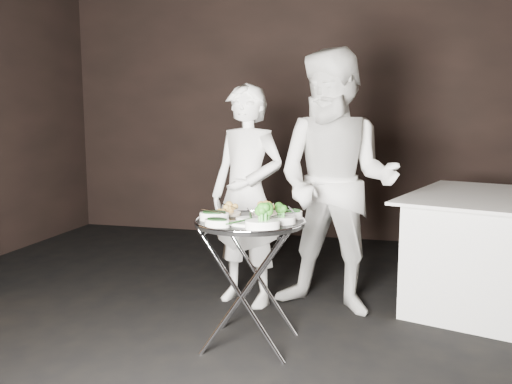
% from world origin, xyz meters
% --- Properties ---
extents(floor, '(6.00, 7.00, 0.05)m').
position_xyz_m(floor, '(0.00, 0.00, -0.03)').
color(floor, black).
rests_on(floor, ground).
extents(wall_back, '(6.00, 0.05, 3.00)m').
position_xyz_m(wall_back, '(0.00, 3.52, 1.50)').
color(wall_back, black).
rests_on(wall_back, floor).
extents(tray_stand, '(0.53, 0.45, 0.78)m').
position_xyz_m(tray_stand, '(0.04, 0.36, 0.44)').
color(tray_stand, silver).
rests_on(tray_stand, floor).
extents(serving_tray, '(0.68, 0.68, 0.04)m').
position_xyz_m(serving_tray, '(0.04, 0.36, 0.79)').
color(serving_tray, black).
rests_on(serving_tray, tray_stand).
extents(potato_plate_a, '(0.18, 0.18, 0.06)m').
position_xyz_m(potato_plate_a, '(-0.15, 0.50, 0.82)').
color(potato_plate_a, beige).
rests_on(potato_plate_a, serving_tray).
extents(potato_plate_b, '(0.19, 0.19, 0.07)m').
position_xyz_m(potato_plate_b, '(0.09, 0.57, 0.83)').
color(potato_plate_b, beige).
rests_on(potato_plate_b, serving_tray).
extents(greens_bowl, '(0.12, 0.12, 0.07)m').
position_xyz_m(greens_bowl, '(0.28, 0.49, 0.83)').
color(greens_bowl, white).
rests_on(greens_bowl, serving_tray).
extents(asparagus_plate_a, '(0.20, 0.15, 0.04)m').
position_xyz_m(asparagus_plate_a, '(0.05, 0.36, 0.81)').
color(asparagus_plate_a, white).
rests_on(asparagus_plate_a, serving_tray).
extents(asparagus_plate_b, '(0.19, 0.16, 0.03)m').
position_xyz_m(asparagus_plate_b, '(0.02, 0.20, 0.81)').
color(asparagus_plate_b, white).
rests_on(asparagus_plate_b, serving_tray).
extents(spinach_bowl_a, '(0.19, 0.14, 0.07)m').
position_xyz_m(spinach_bowl_a, '(-0.17, 0.30, 0.83)').
color(spinach_bowl_a, white).
rests_on(spinach_bowl_a, serving_tray).
extents(spinach_bowl_b, '(0.17, 0.13, 0.06)m').
position_xyz_m(spinach_bowl_b, '(-0.09, 0.14, 0.82)').
color(spinach_bowl_b, white).
rests_on(spinach_bowl_b, serving_tray).
extents(broccoli_bowl_a, '(0.20, 0.18, 0.07)m').
position_xyz_m(broccoli_bowl_a, '(0.25, 0.31, 0.83)').
color(broccoli_bowl_a, white).
rests_on(broccoli_bowl_a, serving_tray).
extents(broccoli_bowl_b, '(0.24, 0.21, 0.08)m').
position_xyz_m(broccoli_bowl_b, '(0.18, 0.13, 0.83)').
color(broccoli_bowl_b, white).
rests_on(broccoli_bowl_b, serving_tray).
extents(serving_utensils, '(0.59, 0.45, 0.01)m').
position_xyz_m(serving_utensils, '(0.06, 0.43, 0.85)').
color(serving_utensils, silver).
rests_on(serving_utensils, serving_tray).
extents(waiter_left, '(0.70, 0.57, 1.66)m').
position_xyz_m(waiter_left, '(-0.18, 1.12, 0.83)').
color(waiter_left, white).
rests_on(waiter_left, floor).
extents(waiter_right, '(1.05, 0.90, 1.90)m').
position_xyz_m(waiter_right, '(0.48, 1.10, 0.95)').
color(waiter_right, white).
rests_on(waiter_right, floor).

